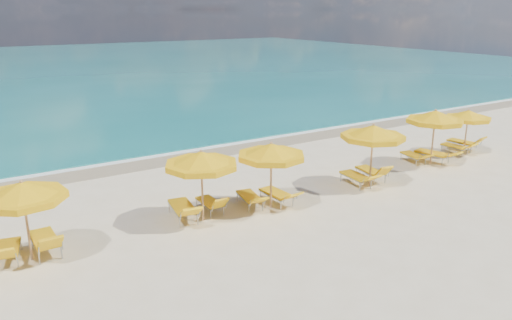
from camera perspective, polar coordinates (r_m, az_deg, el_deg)
ground_plane at (r=17.74m, az=2.61°, el=-4.90°), size 120.00×120.00×0.00m
ocean at (r=62.54m, az=-23.82°, el=9.41°), size 120.00×80.00×0.30m
wet_sand_band at (r=23.85m, az=-7.62°, el=0.71°), size 120.00×2.60×0.01m
foam_line at (r=24.55m, az=-8.41°, el=1.14°), size 120.00×1.20×0.03m
whitecap_near at (r=31.36m, az=-25.28°, el=3.13°), size 14.00×0.36×0.05m
whitecap_far at (r=41.87m, az=-7.34°, el=7.68°), size 18.00×0.30×0.05m
umbrella_2 at (r=14.46m, az=-25.13°, el=-3.36°), size 2.79×2.79×2.31m
umbrella_3 at (r=15.69m, az=-6.28°, el=-0.05°), size 2.56×2.56×2.39m
umbrella_4 at (r=16.65m, az=1.75°, el=0.96°), size 2.74×2.74×2.36m
umbrella_5 at (r=19.33m, az=13.24°, el=3.03°), size 2.47×2.47×2.47m
umbrella_6 at (r=22.86m, az=19.80°, el=4.61°), size 2.75×2.75×2.48m
umbrella_7 at (r=25.35m, az=23.08°, el=4.68°), size 2.27×2.27×2.13m
lounger_2_left at (r=15.31m, az=-26.39°, el=-9.58°), size 0.88×1.71×0.80m
lounger_2_right at (r=15.33m, az=-22.91°, el=-8.95°), size 0.69×1.90×0.93m
lounger_3_left at (r=16.46m, az=-8.29°, el=-5.94°), size 0.96×2.07×0.86m
lounger_3_right at (r=16.96m, az=-5.22°, el=-5.28°), size 0.57×1.57×0.78m
lounger_4_left at (r=17.33m, az=-0.67°, el=-4.68°), size 0.87×1.82×0.70m
lounger_4_right at (r=17.60m, az=2.45°, el=-4.32°), size 0.69×1.85×0.73m
lounger_5_left at (r=19.74m, az=11.41°, el=-2.25°), size 0.76×1.89×0.73m
lounger_5_right at (r=20.50m, az=13.02°, el=-1.64°), size 0.82×1.78×0.86m
lounger_6_left at (r=23.30m, az=17.57°, el=0.18°), size 0.87×1.76×0.65m
lounger_6_right at (r=23.68m, az=19.58°, el=0.33°), size 1.01×2.09×0.72m
lounger_7_left at (r=25.54m, az=21.82°, el=1.17°), size 0.65×1.68×0.67m
lounger_7_right at (r=26.35m, az=22.57°, el=1.59°), size 0.81×1.81×0.83m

